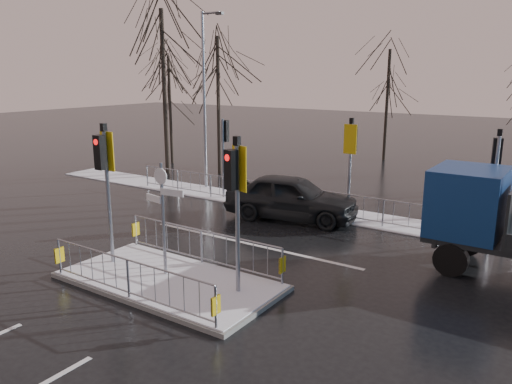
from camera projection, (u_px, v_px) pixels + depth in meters
The scene contains 12 objects.
ground at pixel (169, 283), 13.34m from camera, with size 120.00×120.00×0.00m, color black.
snow_verge at pixel (316, 211), 20.28m from camera, with size 30.00×2.00×0.04m, color white.
lane_markings at pixel (160, 288), 13.07m from camera, with size 8.00×11.38×0.01m.
traffic_island at pixel (168, 269), 13.26m from camera, with size 6.00×3.04×4.15m.
far_kerb_fixtures at pixel (318, 190), 19.48m from camera, with size 18.00×0.65×3.83m.
car_far_lane at pixel (291, 197), 19.02m from camera, with size 2.04×5.07×1.73m, color black.
flatbed_truck at pixel (500, 220), 13.76m from camera, with size 6.25×2.33×2.88m.
tree_near_a at pixel (163, 61), 26.48m from camera, with size 4.75×4.75×8.97m.
tree_near_b at pixel (218, 79), 26.57m from camera, with size 4.00×4.00×7.55m.
tree_near_c at pixel (169, 89), 29.96m from camera, with size 3.50×3.50×6.61m.
tree_far_a at pixel (388, 83), 31.07m from camera, with size 3.75×3.75×7.08m.
street_lamp_left at pixel (205, 94), 23.44m from camera, with size 1.25×0.18×8.20m.
Camera 1 is at (8.84, -9.00, 5.50)m, focal length 35.00 mm.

